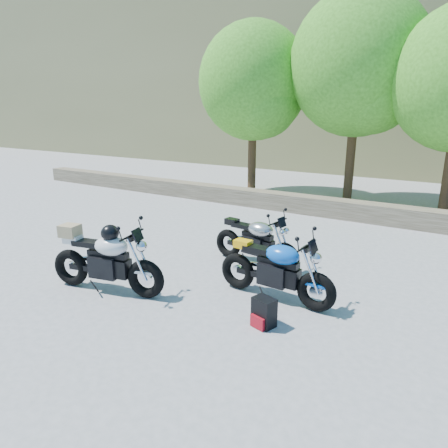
{
  "coord_description": "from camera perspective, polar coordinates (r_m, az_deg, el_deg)",
  "views": [
    {
      "loc": [
        4.11,
        -5.28,
        2.85
      ],
      "look_at": [
        0.2,
        1.0,
        0.75
      ],
      "focal_mm": 32.0,
      "sensor_mm": 36.0,
      "label": 1
    }
  ],
  "objects": [
    {
      "name": "ground",
      "position": [
        7.28,
        -5.55,
        -7.3
      ],
      "size": [
        90.0,
        90.0,
        0.0
      ],
      "primitive_type": "plane",
      "color": "gray",
      "rests_on": "ground"
    },
    {
      "name": "stone_wall",
      "position": [
        11.83,
        10.76,
        2.87
      ],
      "size": [
        22.0,
        0.55,
        0.5
      ],
      "primitive_type": "cube",
      "color": "#4F4434",
      "rests_on": "ground"
    },
    {
      "name": "tree_decid_left",
      "position": [
        14.04,
        4.49,
        19.01
      ],
      "size": [
        3.67,
        3.67,
        5.62
      ],
      "color": "#382314",
      "rests_on": "ground"
    },
    {
      "name": "tree_decid_mid",
      "position": [
        13.27,
        18.99,
        20.19
      ],
      "size": [
        4.08,
        4.08,
        6.24
      ],
      "color": "#382314",
      "rests_on": "ground"
    },
    {
      "name": "silver_bike",
      "position": [
        7.59,
        4.59,
        -2.56
      ],
      "size": [
        1.89,
        0.6,
        0.95
      ],
      "rotation": [
        0.0,
        0.0,
        -0.13
      ],
      "color": "black",
      "rests_on": "ground"
    },
    {
      "name": "white_bike",
      "position": [
        6.72,
        -16.59,
        -4.8
      ],
      "size": [
        2.05,
        0.73,
        1.14
      ],
      "rotation": [
        0.0,
        0.0,
        0.22
      ],
      "color": "black",
      "rests_on": "ground"
    },
    {
      "name": "blue_bike",
      "position": [
        6.24,
        7.42,
        -6.58
      ],
      "size": [
        1.98,
        0.63,
        1.0
      ],
      "rotation": [
        0.0,
        0.0,
        -0.05
      ],
      "color": "black",
      "rests_on": "ground"
    },
    {
      "name": "backpack",
      "position": [
        5.61,
        5.69,
        -12.48
      ],
      "size": [
        0.35,
        0.33,
        0.41
      ],
      "rotation": [
        0.0,
        0.0,
        -0.29
      ],
      "color": "black",
      "rests_on": "ground"
    }
  ]
}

